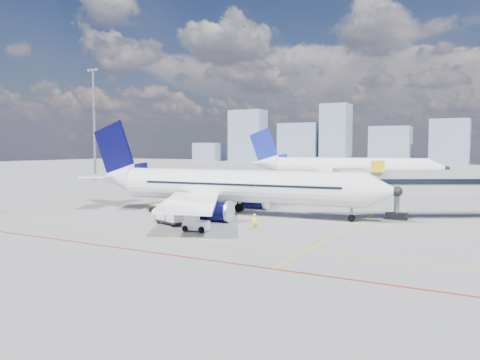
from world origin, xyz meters
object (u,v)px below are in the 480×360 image
at_px(second_aircraft, 341,167).
at_px(ramp_worker, 255,222).
at_px(main_aircraft, 225,186).
at_px(cargo_dolly, 171,214).
at_px(belt_loader, 169,207).
at_px(baggage_tug, 195,223).

bearing_deg(second_aircraft, ramp_worker, -88.87).
height_order(main_aircraft, second_aircraft, second_aircraft).
relative_size(main_aircraft, cargo_dolly, 9.84).
distance_m(second_aircraft, cargo_dolly, 64.32).
xyz_separation_m(second_aircraft, ramp_worker, (10.85, -63.43, -2.42)).
bearing_deg(ramp_worker, second_aircraft, 41.97).
distance_m(main_aircraft, ramp_worker, 11.50).
relative_size(second_aircraft, belt_loader, 7.02).
xyz_separation_m(main_aircraft, ramp_worker, (7.86, -8.04, -2.42)).
relative_size(cargo_dolly, ramp_worker, 2.39).
relative_size(baggage_tug, cargo_dolly, 0.63).
distance_m(baggage_tug, cargo_dolly, 4.54).
distance_m(main_aircraft, baggage_tug, 11.49).
height_order(baggage_tug, belt_loader, belt_loader).
bearing_deg(ramp_worker, cargo_dolly, 127.56).
bearing_deg(ramp_worker, baggage_tug, 152.25).
xyz_separation_m(main_aircraft, belt_loader, (-6.62, -1.95, -2.58)).
relative_size(main_aircraft, baggage_tug, 15.70).
relative_size(main_aircraft, ramp_worker, 23.53).
bearing_deg(ramp_worker, main_aircraft, 76.64).
bearing_deg(baggage_tug, cargo_dolly, 146.03).
xyz_separation_m(second_aircraft, baggage_tug, (6.09, -66.18, -2.47)).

